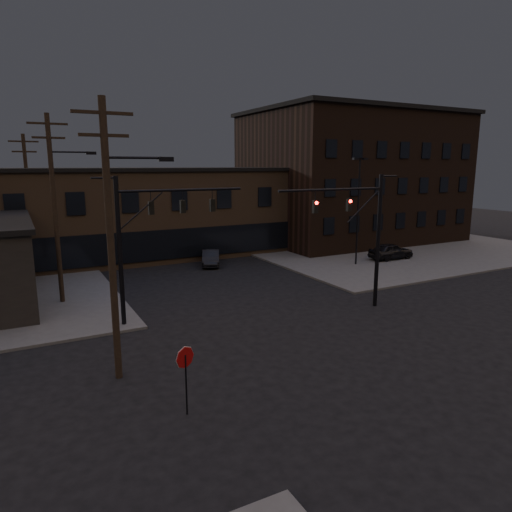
{
  "coord_description": "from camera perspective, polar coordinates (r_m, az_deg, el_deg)",
  "views": [
    {
      "loc": [
        -12.69,
        -15.92,
        8.51
      ],
      "look_at": [
        -0.86,
        6.3,
        3.5
      ],
      "focal_mm": 32.0,
      "sensor_mm": 36.0,
      "label": 1
    }
  ],
  "objects": [
    {
      "name": "stop_sign",
      "position": [
        16.14,
        -8.82,
        -13.27
      ],
      "size": [
        0.72,
        0.33,
        2.48
      ],
      "color": "black",
      "rests_on": "ground"
    },
    {
      "name": "ground",
      "position": [
        22.06,
        9.92,
        -11.61
      ],
      "size": [
        140.0,
        140.0,
        0.0
      ],
      "primitive_type": "plane",
      "color": "black",
      "rests_on": "ground"
    },
    {
      "name": "lot_light_a",
      "position": [
        39.55,
        12.68,
        6.63
      ],
      "size": [
        1.5,
        0.28,
        9.14
      ],
      "color": "black",
      "rests_on": "ground"
    },
    {
      "name": "building_row",
      "position": [
        45.94,
        -11.9,
        5.38
      ],
      "size": [
        40.0,
        12.0,
        8.0
      ],
      "primitive_type": "cube",
      "color": "brown",
      "rests_on": "ground"
    },
    {
      "name": "parked_car_lot_b",
      "position": [
        53.24,
        12.31,
        2.62
      ],
      "size": [
        4.44,
        2.45,
        1.22
      ],
      "primitive_type": "imported",
      "rotation": [
        0.0,
        0.0,
        1.76
      ],
      "color": "#B5B5B7",
      "rests_on": "sidewalk_ne"
    },
    {
      "name": "car_crossing",
      "position": [
        39.67,
        -5.68,
        -0.19
      ],
      "size": [
        2.9,
        4.34,
        1.35
      ],
      "primitive_type": "imported",
      "rotation": [
        0.0,
        0.0,
        -0.4
      ],
      "color": "black",
      "rests_on": "ground"
    },
    {
      "name": "utility_pole_mid",
      "position": [
        30.1,
        -23.76,
        5.76
      ],
      "size": [
        3.7,
        0.28,
        11.5
      ],
      "color": "black",
      "rests_on": "ground"
    },
    {
      "name": "parked_car_lot_a",
      "position": [
        43.14,
        16.51,
        0.61
      ],
      "size": [
        4.33,
        1.75,
        1.48
      ],
      "primitive_type": "imported",
      "rotation": [
        0.0,
        0.0,
        1.57
      ],
      "color": "black",
      "rests_on": "sidewalk_ne"
    },
    {
      "name": "utility_pole_near",
      "position": [
        18.4,
        -17.56,
        2.48
      ],
      "size": [
        3.7,
        0.28,
        11.0
      ],
      "color": "black",
      "rests_on": "ground"
    },
    {
      "name": "utility_pole_far",
      "position": [
        42.03,
        -26.51,
        6.36
      ],
      "size": [
        2.2,
        0.28,
        11.0
      ],
      "color": "black",
      "rests_on": "ground"
    },
    {
      "name": "lot_light_b",
      "position": [
        47.25,
        14.29,
        7.27
      ],
      "size": [
        1.5,
        0.28,
        9.14
      ],
      "color": "black",
      "rests_on": "ground"
    },
    {
      "name": "sidewalk_ne",
      "position": [
        52.08,
        14.24,
        1.58
      ],
      "size": [
        30.0,
        30.0,
        0.15
      ],
      "primitive_type": "cube",
      "color": "#474744",
      "rests_on": "ground"
    },
    {
      "name": "traffic_signal_far",
      "position": [
        24.9,
        -13.88,
        2.85
      ],
      "size": [
        7.12,
        0.24,
        8.0
      ],
      "color": "black",
      "rests_on": "ground"
    },
    {
      "name": "building_right",
      "position": [
        54.43,
        11.75,
        9.43
      ],
      "size": [
        22.0,
        16.0,
        14.0
      ],
      "primitive_type": "cube",
      "color": "black",
      "rests_on": "ground"
    },
    {
      "name": "traffic_signal_near",
      "position": [
        27.48,
        13.36,
        3.47
      ],
      "size": [
        7.12,
        0.24,
        8.0
      ],
      "color": "black",
      "rests_on": "ground"
    }
  ]
}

